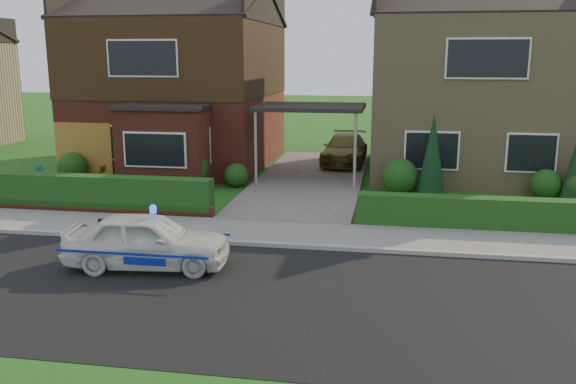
# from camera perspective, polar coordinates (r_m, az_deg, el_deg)

# --- Properties ---
(ground) EXTENTS (120.00, 120.00, 0.00)m
(ground) POSITION_cam_1_polar(r_m,az_deg,el_deg) (11.89, -5.13, -9.58)
(ground) COLOR #184E14
(ground) RESTS_ON ground
(road) EXTENTS (60.00, 6.00, 0.02)m
(road) POSITION_cam_1_polar(r_m,az_deg,el_deg) (11.89, -5.13, -9.58)
(road) COLOR black
(road) RESTS_ON ground
(kerb) EXTENTS (60.00, 0.16, 0.12)m
(kerb) POSITION_cam_1_polar(r_m,az_deg,el_deg) (14.66, -2.10, -4.94)
(kerb) COLOR #9E9993
(kerb) RESTS_ON ground
(sidewalk) EXTENTS (60.00, 2.00, 0.10)m
(sidewalk) POSITION_cam_1_polar(r_m,az_deg,el_deg) (15.65, -1.32, -3.83)
(sidewalk) COLOR slate
(sidewalk) RESTS_ON ground
(driveway) EXTENTS (3.80, 12.00, 0.12)m
(driveway) POSITION_cam_1_polar(r_m,az_deg,el_deg) (22.27, 2.06, 1.16)
(driveway) COLOR #666059
(driveway) RESTS_ON ground
(house_left) EXTENTS (7.50, 9.53, 7.25)m
(house_left) POSITION_cam_1_polar(r_m,az_deg,el_deg) (26.02, -9.94, 10.97)
(house_left) COLOR maroon
(house_left) RESTS_ON ground
(house_right) EXTENTS (7.50, 8.06, 7.25)m
(house_right) POSITION_cam_1_polar(r_m,az_deg,el_deg) (24.81, 16.71, 10.21)
(house_right) COLOR tan
(house_right) RESTS_ON ground
(carport_link) EXTENTS (3.80, 3.00, 2.77)m
(carport_link) POSITION_cam_1_polar(r_m,az_deg,el_deg) (21.85, 2.10, 7.82)
(carport_link) COLOR black
(carport_link) RESTS_ON ground
(garage_door) EXTENTS (2.20, 0.10, 2.10)m
(garage_door) POSITION_cam_1_polar(r_m,az_deg,el_deg) (23.65, -18.53, 3.63)
(garage_door) COLOR brown
(garage_door) RESTS_ON ground
(dwarf_wall) EXTENTS (7.70, 0.25, 0.36)m
(dwarf_wall) POSITION_cam_1_polar(r_m,az_deg,el_deg) (18.64, -18.37, -1.37)
(dwarf_wall) COLOR maroon
(dwarf_wall) RESTS_ON ground
(hedge_left) EXTENTS (7.50, 0.55, 0.90)m
(hedge_left) POSITION_cam_1_polar(r_m,az_deg,el_deg) (18.81, -18.12, -1.80)
(hedge_left) COLOR #133C14
(hedge_left) RESTS_ON ground
(hedge_right) EXTENTS (7.50, 0.55, 0.80)m
(hedge_right) POSITION_cam_1_polar(r_m,az_deg,el_deg) (16.85, 19.33, -3.53)
(hedge_right) COLOR #133C14
(hedge_right) RESTS_ON ground
(shrub_left_far) EXTENTS (1.08, 1.08, 1.08)m
(shrub_left_far) POSITION_cam_1_polar(r_m,az_deg,el_deg) (23.46, -19.51, 2.22)
(shrub_left_far) COLOR #133C14
(shrub_left_far) RESTS_ON ground
(shrub_left_mid) EXTENTS (1.32, 1.32, 1.32)m
(shrub_left_mid) POSITION_cam_1_polar(r_m,az_deg,el_deg) (21.43, -9.21, 2.19)
(shrub_left_mid) COLOR #133C14
(shrub_left_mid) RESTS_ON ground
(shrub_left_near) EXTENTS (0.84, 0.84, 0.84)m
(shrub_left_near) POSITION_cam_1_polar(r_m,az_deg,el_deg) (21.30, -4.85, 1.59)
(shrub_left_near) COLOR #133C14
(shrub_left_near) RESTS_ON ground
(shrub_right_near) EXTENTS (1.20, 1.20, 1.20)m
(shrub_right_near) POSITION_cam_1_polar(r_m,az_deg,el_deg) (20.41, 10.41, 1.45)
(shrub_right_near) COLOR #133C14
(shrub_right_near) RESTS_ON ground
(shrub_right_mid) EXTENTS (0.96, 0.96, 0.96)m
(shrub_right_mid) POSITION_cam_1_polar(r_m,az_deg,el_deg) (21.11, 22.97, 0.68)
(shrub_right_mid) COLOR #133C14
(shrub_right_mid) RESTS_ON ground
(conifer_a) EXTENTS (0.90, 0.90, 2.60)m
(conifer_a) POSITION_cam_1_polar(r_m,az_deg,el_deg) (20.13, 13.35, 3.19)
(conifer_a) COLOR black
(conifer_a) RESTS_ON ground
(police_car) EXTENTS (3.23, 3.64, 1.36)m
(police_car) POSITION_cam_1_polar(r_m,az_deg,el_deg) (13.45, -13.03, -4.50)
(police_car) COLOR silver
(police_car) RESTS_ON ground
(driveway_car) EXTENTS (1.80, 4.14, 1.19)m
(driveway_car) POSITION_cam_1_polar(r_m,az_deg,el_deg) (25.35, 5.34, 4.02)
(driveway_car) COLOR brown
(driveway_car) RESTS_ON driveway
(potted_plant_a) EXTENTS (0.51, 0.41, 0.84)m
(potted_plant_a) POSITION_cam_1_polar(r_m,az_deg,el_deg) (22.63, -22.18, 1.34)
(potted_plant_a) COLOR gray
(potted_plant_a) RESTS_ON ground
(potted_plant_b) EXTENTS (0.52, 0.49, 0.73)m
(potted_plant_b) POSITION_cam_1_polar(r_m,az_deg,el_deg) (22.43, -17.09, 1.49)
(potted_plant_b) COLOR gray
(potted_plant_b) RESTS_ON ground
(potted_plant_c) EXTENTS (0.59, 0.59, 0.82)m
(potted_plant_c) POSITION_cam_1_polar(r_m,az_deg,el_deg) (18.92, -15.73, -0.28)
(potted_plant_c) COLOR gray
(potted_plant_c) RESTS_ON ground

